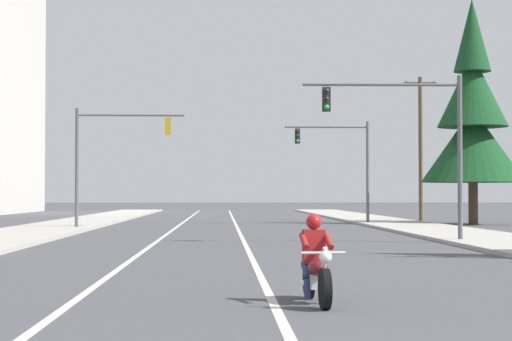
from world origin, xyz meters
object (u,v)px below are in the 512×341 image
object	(u,v)px
traffic_signal_near_right	(413,130)
utility_pole_right_far	(421,146)
motorcycle_with_rider	(316,268)
traffic_signal_mid_right	(344,156)
conifer_tree_right_verge_far	(473,121)
traffic_signal_near_left	(109,149)

from	to	relation	value
traffic_signal_near_right	utility_pole_right_far	distance (m)	26.20
motorcycle_with_rider	traffic_signal_mid_right	distance (m)	40.39
traffic_signal_near_right	traffic_signal_mid_right	xyz separation A→B (m)	(0.27, 21.28, -0.05)
traffic_signal_mid_right	utility_pole_right_far	size ratio (longest dim) A/B	0.66
traffic_signal_near_right	conifer_tree_right_verge_far	size ratio (longest dim) A/B	0.46
traffic_signal_mid_right	conifer_tree_right_verge_far	xyz separation A→B (m)	(7.62, -0.88, 2.09)
traffic_signal_near_left	motorcycle_with_rider	bearing A→B (deg)	-77.11
utility_pole_right_far	motorcycle_with_rider	bearing A→B (deg)	-104.51
motorcycle_with_rider	conifer_tree_right_verge_far	world-z (taller)	conifer_tree_right_verge_far
motorcycle_with_rider	traffic_signal_near_left	world-z (taller)	traffic_signal_near_left
motorcycle_with_rider	traffic_signal_near_right	xyz separation A→B (m)	(5.54, 18.54, 3.57)
traffic_signal_near_left	utility_pole_right_far	distance (m)	22.31
motorcycle_with_rider	traffic_signal_mid_right	xyz separation A→B (m)	(5.80, 39.82, 3.53)
traffic_signal_near_left	traffic_signal_mid_right	bearing A→B (deg)	30.89
traffic_signal_near_right	utility_pole_right_far	world-z (taller)	utility_pole_right_far
traffic_signal_mid_right	conifer_tree_right_verge_far	size ratio (longest dim) A/B	0.46
utility_pole_right_far	conifer_tree_right_verge_far	world-z (taller)	conifer_tree_right_verge_far
traffic_signal_near_right	motorcycle_with_rider	bearing A→B (deg)	-106.63
conifer_tree_right_verge_far	motorcycle_with_rider	bearing A→B (deg)	-109.02
traffic_signal_mid_right	traffic_signal_near_left	bearing A→B (deg)	-149.11
traffic_signal_near_right	utility_pole_right_far	xyz separation A→B (m)	(5.87, 25.52, 0.78)
traffic_signal_near_left	traffic_signal_mid_right	distance (m)	15.29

